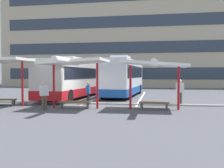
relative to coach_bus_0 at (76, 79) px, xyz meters
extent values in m
plane|color=#47474C|center=(2.11, -5.16, -1.67)|extent=(160.00, 160.00, 0.00)
cube|color=tan|center=(2.11, 24.74, 6.59)|extent=(42.79, 13.08, 16.50)
cube|color=#2D3847|center=(2.11, 18.16, 0.60)|extent=(39.37, 0.08, 1.82)
cube|color=#2D3847|center=(2.11, 18.16, 4.73)|extent=(39.37, 0.08, 1.82)
cube|color=#2D3847|center=(2.11, 18.16, 8.85)|extent=(39.37, 0.08, 1.82)
cube|color=silver|center=(0.00, 0.00, 0.08)|extent=(3.12, 12.19, 2.94)
cube|color=red|center=(0.00, 0.00, -1.05)|extent=(3.16, 12.24, 0.67)
cube|color=black|center=(0.00, 0.00, 0.53)|extent=(3.09, 11.23, 0.94)
cube|color=black|center=(0.33, 6.00, 0.43)|extent=(2.16, 0.20, 1.77)
cube|color=silver|center=(-0.08, -1.51, 1.73)|extent=(1.59, 2.28, 0.36)
cylinder|color=black|center=(-0.88, 4.49, -1.17)|extent=(0.35, 1.02, 1.00)
cylinder|color=black|center=(1.37, 4.37, -1.17)|extent=(0.35, 1.02, 1.00)
cylinder|color=black|center=(-1.37, -4.37, -1.17)|extent=(0.35, 1.02, 1.00)
cylinder|color=black|center=(0.88, -4.49, -1.17)|extent=(0.35, 1.02, 1.00)
cube|color=silver|center=(4.07, 2.16, 0.19)|extent=(3.14, 10.19, 3.16)
cube|color=#194C9E|center=(4.07, 2.16, -1.07)|extent=(3.18, 10.23, 0.65)
cube|color=black|center=(4.07, 2.16, 0.67)|extent=(3.11, 9.39, 1.09)
cube|color=black|center=(4.41, 7.14, 0.57)|extent=(2.16, 0.23, 1.89)
cube|color=silver|center=(3.98, 0.91, 1.95)|extent=(1.62, 2.30, 0.36)
cylinder|color=black|center=(3.18, 5.65, -1.17)|extent=(0.37, 1.02, 1.00)
cylinder|color=black|center=(5.43, 5.50, -1.17)|extent=(0.37, 1.02, 1.00)
cylinder|color=black|center=(2.71, -1.17, -1.17)|extent=(0.37, 1.02, 1.00)
cylinder|color=black|center=(4.96, -1.33, -1.17)|extent=(0.37, 1.02, 1.00)
cube|color=white|center=(-1.68, 1.15, -1.66)|extent=(0.16, 14.00, 0.01)
cube|color=white|center=(2.11, 1.15, -1.66)|extent=(0.16, 14.00, 0.01)
cube|color=white|center=(5.91, 1.15, -1.66)|extent=(0.16, 14.00, 0.01)
cylinder|color=red|center=(-1.49, -6.91, -0.19)|extent=(0.14, 0.14, 2.96)
cube|color=white|center=(-3.05, -6.91, 1.37)|extent=(4.12, 3.23, 0.21)
cube|color=brown|center=(-3.05, -6.82, -1.27)|extent=(1.94, 0.63, 0.10)
cube|color=#4C4C51|center=(-2.26, -6.73, -1.49)|extent=(0.16, 0.35, 0.35)
cylinder|color=red|center=(0.81, -7.20, -0.27)|extent=(0.14, 0.14, 2.79)
cylinder|color=red|center=(3.63, -7.20, -0.27)|extent=(0.14, 0.14, 2.79)
cube|color=white|center=(2.22, -7.20, 1.20)|extent=(3.82, 3.23, 0.37)
cylinder|color=white|center=(2.22, -8.66, 1.17)|extent=(0.36, 3.82, 0.36)
cube|color=brown|center=(2.22, -7.34, -1.27)|extent=(1.97, 0.61, 0.10)
cube|color=#4C4C51|center=(1.41, -7.42, -1.49)|extent=(0.15, 0.35, 0.35)
cube|color=#4C4C51|center=(3.03, -7.25, -1.49)|extent=(0.15, 0.35, 0.35)
cylinder|color=red|center=(5.65, -7.02, -0.34)|extent=(0.14, 0.14, 2.65)
cylinder|color=red|center=(8.49, -7.02, -0.34)|extent=(0.14, 0.14, 2.65)
cube|color=white|center=(7.07, -7.02, 1.06)|extent=(3.85, 2.71, 0.42)
cylinder|color=white|center=(7.07, -8.22, 1.03)|extent=(0.36, 3.84, 0.36)
cube|color=brown|center=(7.07, -7.03, -1.27)|extent=(1.82, 0.59, 0.10)
cube|color=#4C4C51|center=(6.33, -6.96, -1.49)|extent=(0.15, 0.35, 0.35)
cube|color=#4C4C51|center=(7.81, -7.10, -1.49)|extent=(0.15, 0.35, 0.35)
cube|color=#ADADA8|center=(2.11, -5.03, -1.61)|extent=(44.00, 0.24, 0.12)
cylinder|color=brown|center=(8.69, -4.75, -1.23)|extent=(0.14, 0.14, 0.87)
cylinder|color=brown|center=(8.86, -4.69, -1.23)|extent=(0.14, 0.14, 0.87)
cube|color=silver|center=(8.77, -4.72, -0.47)|extent=(0.55, 0.38, 0.65)
sphere|color=beige|center=(8.77, -4.72, -0.02)|extent=(0.24, 0.24, 0.24)
cylinder|color=brown|center=(0.57, -8.30, -1.25)|extent=(0.14, 0.14, 0.84)
cylinder|color=brown|center=(0.69, -8.18, -1.25)|extent=(0.14, 0.14, 0.84)
cube|color=silver|center=(0.63, -8.24, -0.52)|extent=(0.50, 0.50, 0.63)
sphere|color=beige|center=(0.63, -8.24, -0.09)|extent=(0.23, 0.23, 0.23)
cylinder|color=black|center=(2.49, -5.02, -1.28)|extent=(0.14, 0.14, 0.77)
cylinder|color=black|center=(2.49, -5.17, -1.28)|extent=(0.14, 0.14, 0.77)
cube|color=#2659A5|center=(2.49, -5.10, -0.61)|extent=(0.23, 0.45, 0.58)
sphere|color=#936B4C|center=(2.49, -5.10, -0.22)|extent=(0.21, 0.21, 0.21)
camera|label=1|loc=(7.13, -22.50, 0.42)|focal=41.06mm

